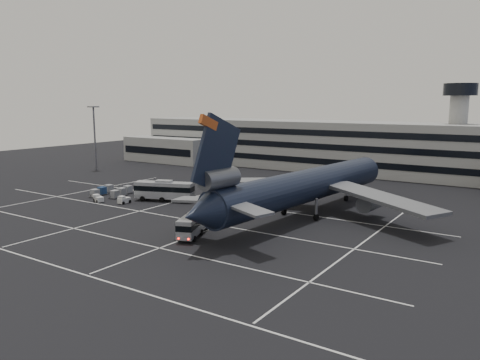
% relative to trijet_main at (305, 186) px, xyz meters
% --- Properties ---
extents(ground, '(260.00, 260.00, 0.00)m').
position_rel_trijet_main_xyz_m(ground, '(-20.30, -17.18, -5.25)').
color(ground, black).
rests_on(ground, ground).
extents(lane_markings, '(90.00, 55.62, 0.01)m').
position_rel_trijet_main_xyz_m(lane_markings, '(-19.35, -16.46, -5.24)').
color(lane_markings, silver).
rests_on(lane_markings, ground).
extents(terminal, '(125.00, 26.00, 24.00)m').
position_rel_trijet_main_xyz_m(terminal, '(-23.25, 53.96, 1.68)').
color(terminal, gray).
rests_on(terminal, ground).
extents(hills, '(352.00, 180.00, 44.00)m').
position_rel_trijet_main_xyz_m(hills, '(-2.31, 152.82, -17.32)').
color(hills, '#38332B').
rests_on(hills, ground).
extents(lightpole_left, '(2.40, 2.40, 18.28)m').
position_rel_trijet_main_xyz_m(lightpole_left, '(-75.30, 17.82, 6.57)').
color(lightpole_left, slate).
rests_on(lightpole_left, ground).
extents(trijet_main, '(47.23, 57.70, 18.08)m').
position_rel_trijet_main_xyz_m(trijet_main, '(0.00, 0.00, 0.00)').
color(trijet_main, black).
rests_on(trijet_main, ground).
extents(bus_near, '(5.78, 10.02, 3.48)m').
position_rel_trijet_main_xyz_m(bus_near, '(-8.47, -19.58, -3.34)').
color(bus_near, gray).
rests_on(bus_near, ground).
extents(bus_far, '(12.02, 6.67, 4.17)m').
position_rel_trijet_main_xyz_m(bus_far, '(-28.59, -4.05, -2.97)').
color(bus_far, gray).
rests_on(bus_far, ground).
extents(tug_a, '(1.54, 2.46, 1.53)m').
position_rel_trijet_main_xyz_m(tug_a, '(-33.54, -10.17, -4.57)').
color(tug_a, beige).
rests_on(tug_a, ground).
extents(tug_b, '(2.64, 2.11, 1.49)m').
position_rel_trijet_main_xyz_m(tug_b, '(-38.69, -11.90, -4.59)').
color(tug_b, beige).
rests_on(tug_b, ground).
extents(uld_cluster, '(8.35, 9.10, 1.69)m').
position_rel_trijet_main_xyz_m(uld_cluster, '(-41.70, -5.96, -4.42)').
color(uld_cluster, '#2D2D30').
rests_on(uld_cluster, ground).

